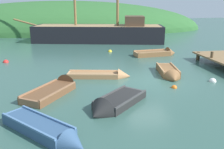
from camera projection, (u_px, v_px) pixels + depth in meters
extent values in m
plane|color=#33564C|center=(149.00, 80.00, 14.63)|extent=(120.00, 120.00, 0.00)
cylinder|color=#4F3D27|center=(198.00, 60.00, 19.80)|extent=(0.28, 0.28, 1.24)
cylinder|color=#4F3D27|center=(212.00, 55.00, 17.55)|extent=(0.20, 0.20, 0.45)
ellipsoid|color=#2D602D|center=(67.00, 30.00, 41.71)|extent=(48.01, 18.64, 9.82)
cube|color=black|center=(99.00, 37.00, 29.04)|extent=(15.68, 7.21, 2.74)
cube|color=#997A51|center=(98.00, 26.00, 28.67)|extent=(15.02, 6.76, 0.10)
cylinder|color=olive|center=(26.00, 23.00, 28.98)|extent=(2.93, 0.81, 0.97)
cube|color=#4C3828|center=(134.00, 21.00, 28.30)|extent=(2.76, 3.29, 1.10)
cube|color=#335175|center=(38.00, 128.00, 8.71)|extent=(2.83, 2.90, 0.50)
cone|color=#335175|center=(75.00, 146.00, 7.60)|extent=(1.17, 1.17, 0.90)
cube|color=#4F75A1|center=(14.00, 115.00, 9.56)|extent=(0.70, 0.68, 0.35)
cube|color=#4F75A1|center=(47.00, 127.00, 8.35)|extent=(0.76, 0.73, 0.05)
cube|color=#4F75A1|center=(28.00, 119.00, 8.97)|extent=(0.76, 0.73, 0.05)
cube|color=#4F75A1|center=(26.00, 125.00, 8.30)|extent=(2.16, 2.25, 0.07)
cube|color=#4F75A1|center=(47.00, 116.00, 8.97)|extent=(2.16, 2.25, 0.07)
cube|color=brown|center=(152.00, 54.00, 21.30)|extent=(3.20, 1.54, 0.51)
cone|color=brown|center=(171.00, 53.00, 21.81)|extent=(0.88, 1.20, 1.12)
cube|color=#AE7B4F|center=(136.00, 54.00, 20.88)|extent=(0.25, 1.07, 0.36)
cube|color=#AE7B4F|center=(158.00, 52.00, 21.39)|extent=(0.31, 1.10, 0.05)
cube|color=#AE7B4F|center=(146.00, 52.00, 21.10)|extent=(0.31, 1.10, 0.05)
cube|color=#AE7B4F|center=(155.00, 52.00, 20.71)|extent=(3.01, 0.44, 0.07)
cube|color=#AE7B4F|center=(149.00, 50.00, 21.72)|extent=(3.01, 0.44, 0.07)
cube|color=#9E7047|center=(93.00, 76.00, 15.14)|extent=(3.29, 1.58, 0.39)
cone|color=#9E7047|center=(124.00, 76.00, 15.09)|extent=(0.93, 1.08, 0.95)
cube|color=tan|center=(69.00, 75.00, 15.17)|extent=(0.29, 0.91, 0.27)
cube|color=tan|center=(102.00, 74.00, 15.09)|extent=(0.35, 0.94, 0.05)
cube|color=tan|center=(84.00, 74.00, 15.12)|extent=(0.35, 0.94, 0.05)
cube|color=tan|center=(92.00, 75.00, 14.64)|extent=(3.06, 0.66, 0.07)
cube|color=tan|center=(94.00, 71.00, 15.52)|extent=(3.06, 0.66, 0.07)
cube|color=brown|center=(167.00, 71.00, 15.92)|extent=(1.46, 2.73, 0.51)
cone|color=brown|center=(173.00, 79.00, 14.36)|extent=(1.10, 0.81, 1.01)
cube|color=#AE7B4F|center=(164.00, 66.00, 17.10)|extent=(0.96, 0.27, 0.35)
cube|color=#AE7B4F|center=(169.00, 70.00, 15.43)|extent=(0.99, 0.33, 0.05)
cube|color=#AE7B4F|center=(166.00, 67.00, 16.31)|extent=(0.99, 0.33, 0.05)
cube|color=#AE7B4F|center=(160.00, 67.00, 15.84)|extent=(0.48, 2.53, 0.07)
cube|color=#AE7B4F|center=(175.00, 67.00, 15.84)|extent=(0.48, 2.53, 0.07)
cube|color=black|center=(121.00, 101.00, 11.17)|extent=(2.78, 2.81, 0.44)
cone|color=black|center=(98.00, 114.00, 9.85)|extent=(1.33, 1.32, 1.21)
cube|color=#3B3B3B|center=(134.00, 92.00, 12.17)|extent=(0.90, 0.88, 0.31)
cube|color=#3B3B3B|center=(115.00, 101.00, 10.76)|extent=(0.96, 0.94, 0.05)
cube|color=#3B3B3B|center=(126.00, 95.00, 11.50)|extent=(0.96, 0.94, 0.05)
cube|color=#3B3B3B|center=(110.00, 93.00, 11.43)|extent=(1.89, 1.94, 0.07)
cube|color=#3B3B3B|center=(132.00, 99.00, 10.78)|extent=(1.89, 1.94, 0.07)
cube|color=brown|center=(49.00, 94.00, 12.02)|extent=(2.65, 3.17, 0.46)
cone|color=brown|center=(69.00, 83.00, 13.64)|extent=(1.40, 1.26, 1.20)
cube|color=#8E6242|center=(29.00, 103.00, 10.75)|extent=(1.03, 0.71, 0.32)
cube|color=#8E6242|center=(55.00, 88.00, 12.43)|extent=(1.08, 0.78, 0.05)
cube|color=#8E6242|center=(42.00, 94.00, 11.52)|extent=(1.08, 0.78, 0.05)
cube|color=#8E6242|center=(59.00, 91.00, 11.73)|extent=(1.62, 2.48, 0.07)
cube|color=#8E6242|center=(39.00, 87.00, 12.18)|extent=(1.62, 2.48, 0.07)
sphere|color=orange|center=(174.00, 88.00, 13.22)|extent=(0.32, 0.32, 0.32)
sphere|color=white|center=(213.00, 82.00, 14.28)|extent=(0.42, 0.42, 0.42)
sphere|color=yellow|center=(110.00, 52.00, 23.10)|extent=(0.39, 0.39, 0.39)
sphere|color=red|center=(6.00, 62.00, 18.95)|extent=(0.44, 0.44, 0.44)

